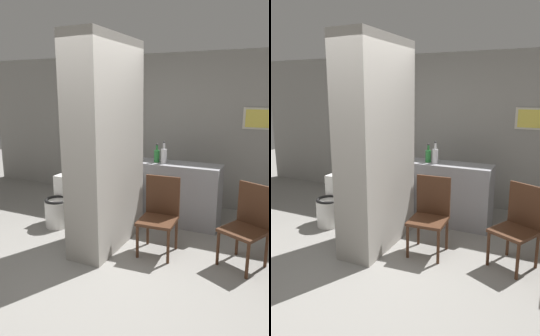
% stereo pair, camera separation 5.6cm
% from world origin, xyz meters
% --- Properties ---
extents(ground_plane, '(14.00, 14.00, 0.00)m').
position_xyz_m(ground_plane, '(0.00, 0.00, 0.00)').
color(ground_plane, gray).
extents(wall_back, '(8.00, 0.09, 2.60)m').
position_xyz_m(wall_back, '(-0.00, 2.63, 1.30)').
color(wall_back, gray).
rests_on(wall_back, ground_plane).
extents(pillar_center, '(0.49, 1.26, 2.60)m').
position_xyz_m(pillar_center, '(-0.11, 0.63, 1.30)').
color(pillar_center, gray).
rests_on(pillar_center, ground_plane).
extents(counter_shelf, '(1.31, 0.44, 0.93)m').
position_xyz_m(counter_shelf, '(0.50, 1.64, 0.46)').
color(counter_shelf, gray).
rests_on(counter_shelf, ground_plane).
extents(toilet, '(0.37, 0.53, 0.71)m').
position_xyz_m(toilet, '(-1.06, 0.87, 0.31)').
color(toilet, white).
rests_on(toilet, ground_plane).
extents(chair_near_pillar, '(0.46, 0.46, 0.94)m').
position_xyz_m(chair_near_pillar, '(0.59, 0.70, 0.51)').
color(chair_near_pillar, '#422616').
rests_on(chair_near_pillar, ground_plane).
extents(chair_by_doorway, '(0.58, 0.58, 0.94)m').
position_xyz_m(chair_by_doorway, '(1.62, 0.81, 0.51)').
color(chair_by_doorway, '#422616').
rests_on(chair_by_doorway, ground_plane).
extents(bicycle, '(1.61, 0.42, 0.69)m').
position_xyz_m(bicycle, '(-0.55, 1.95, 0.34)').
color(bicycle, black).
rests_on(bicycle, ground_plane).
extents(bottle_tall, '(0.08, 0.08, 0.33)m').
position_xyz_m(bottle_tall, '(0.32, 1.57, 1.05)').
color(bottle_tall, silver).
rests_on(bottle_tall, counter_shelf).
extents(bottle_short, '(0.09, 0.09, 0.28)m').
position_xyz_m(bottle_short, '(0.20, 1.61, 1.03)').
color(bottle_short, '#267233').
rests_on(bottle_short, counter_shelf).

